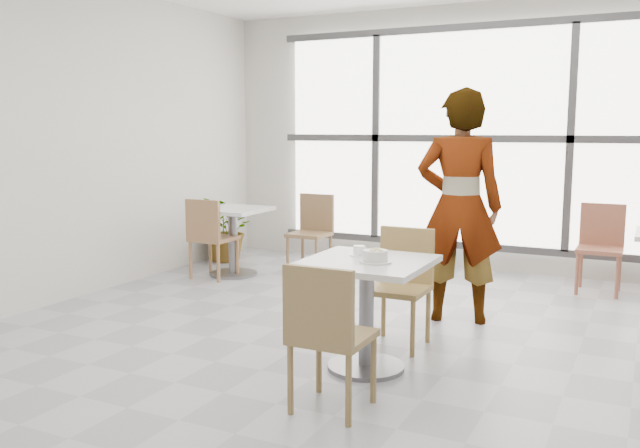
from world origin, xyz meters
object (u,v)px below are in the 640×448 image
at_px(chair_far, 402,278).
at_px(bg_table_left, 233,232).
at_px(coffee_cup, 359,251).
at_px(oatmeal_bowl, 376,256).
at_px(main_table, 367,293).
at_px(chair_near, 327,329).
at_px(plant_left, 227,229).
at_px(person, 459,207).
at_px(bg_chair_left_far, 313,227).
at_px(bg_chair_left_near, 209,233).
at_px(bg_chair_right_far, 601,242).

distance_m(chair_far, bg_table_left, 2.85).
bearing_deg(coffee_cup, oatmeal_bowl, -43.33).
bearing_deg(main_table, coffee_cup, 131.70).
relative_size(chair_near, plant_left, 1.09).
height_order(person, bg_chair_left_far, person).
bearing_deg(main_table, chair_far, 88.06).
xyz_separation_m(bg_chair_left_near, plant_left, (-0.38, 0.90, -0.10)).
height_order(bg_table_left, bg_chair_right_far, bg_chair_right_far).
bearing_deg(chair_near, person, -94.19).
distance_m(chair_near, bg_chair_left_near, 3.67).
relative_size(bg_table_left, plant_left, 0.94).
bearing_deg(chair_near, coffee_cup, -78.45).
bearing_deg(coffee_cup, chair_far, 76.41).
bearing_deg(bg_chair_right_far, oatmeal_bowl, -110.12).
bearing_deg(plant_left, bg_chair_right_far, 5.24).
bearing_deg(oatmeal_bowl, bg_table_left, 139.96).
xyz_separation_m(person, bg_table_left, (-2.69, 0.64, -0.48)).
bearing_deg(chair_near, bg_table_left, -48.31).
relative_size(main_table, bg_chair_left_far, 0.92).
bearing_deg(bg_chair_left_far, person, -31.90).
bearing_deg(bg_chair_left_far, chair_near, -61.76).
height_order(chair_near, plant_left, chair_near).
height_order(main_table, bg_chair_right_far, bg_chair_right_far).
distance_m(chair_near, plant_left, 4.59).
bearing_deg(bg_chair_left_near, plant_left, -67.15).
xyz_separation_m(person, bg_chair_right_far, (1.00, 1.65, -0.47)).
relative_size(main_table, coffee_cup, 5.03).
bearing_deg(bg_chair_right_far, plant_left, -174.76).
distance_m(chair_far, plant_left, 3.61).
bearing_deg(bg_table_left, chair_far, -30.09).
height_order(chair_far, person, person).
xyz_separation_m(chair_near, oatmeal_bowl, (0.01, 0.71, 0.29)).
xyz_separation_m(main_table, oatmeal_bowl, (0.09, -0.06, 0.27)).
bearing_deg(coffee_cup, bg_chair_right_far, 65.64).
distance_m(main_table, person, 1.51).
distance_m(chair_near, bg_table_left, 3.80).
height_order(oatmeal_bowl, person, person).
distance_m(person, bg_chair_right_far, 1.98).
height_order(chair_near, bg_chair_left_near, same).
distance_m(main_table, oatmeal_bowl, 0.29).
bearing_deg(plant_left, chair_far, -34.69).
bearing_deg(person, chair_near, 72.23).
height_order(person, plant_left, person).
relative_size(chair_far, bg_chair_right_far, 1.00).
bearing_deg(coffee_cup, bg_chair_left_far, 123.11).
bearing_deg(main_table, bg_chair_right_far, 68.12).
bearing_deg(oatmeal_bowl, bg_chair_right_far, 69.88).
relative_size(oatmeal_bowl, person, 0.11).
height_order(bg_table_left, bg_chair_left_far, bg_chair_left_far).
relative_size(chair_near, chair_far, 1.00).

